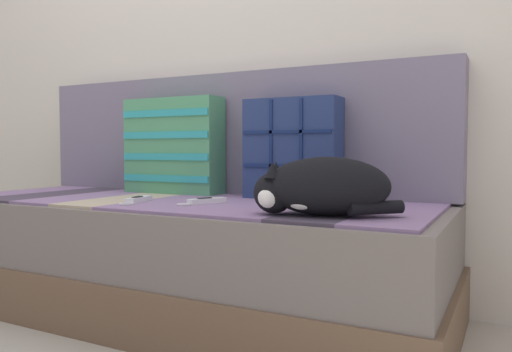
# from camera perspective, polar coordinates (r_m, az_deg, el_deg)

# --- Properties ---
(ground_plane) EXTENTS (14.00, 14.00, 0.00)m
(ground_plane) POSITION_cam_1_polar(r_m,az_deg,el_deg) (1.94, -10.63, -16.13)
(ground_plane) COLOR #A89E8E
(wall_behind) EXTENTS (6.00, 0.06, 2.50)m
(wall_behind) POSITION_cam_1_polar(r_m,az_deg,el_deg) (2.40, -1.95, 17.91)
(wall_behind) COLOR beige
(wall_behind) RESTS_ON ground_plane
(couch) EXTENTS (2.00, 0.82, 0.44)m
(couch) POSITION_cam_1_polar(r_m,az_deg,el_deg) (1.99, -8.14, -9.05)
(couch) COLOR brown
(couch) RESTS_ON ground_plane
(sofa_backrest) EXTENTS (1.96, 0.14, 0.52)m
(sofa_backrest) POSITION_cam_1_polar(r_m,az_deg,el_deg) (2.23, -3.18, 4.82)
(sofa_backrest) COLOR slate
(sofa_backrest) RESTS_ON couch
(throw_pillow_quilted) EXTENTS (0.37, 0.14, 0.39)m
(throw_pillow_quilted) POSITION_cam_1_polar(r_m,az_deg,el_deg) (1.93, 4.21, 3.12)
(throw_pillow_quilted) COLOR navy
(throw_pillow_quilted) RESTS_ON couch
(throw_pillow_striped) EXTENTS (0.45, 0.14, 0.41)m
(throw_pillow_striped) POSITION_cam_1_polar(r_m,az_deg,el_deg) (2.21, -9.40, 3.41)
(throw_pillow_striped) COLOR #4C9366
(throw_pillow_striped) RESTS_ON couch
(sleeping_cat) EXTENTS (0.42, 0.28, 0.17)m
(sleeping_cat) POSITION_cam_1_polar(r_m,az_deg,el_deg) (1.44, 7.13, -1.34)
(sleeping_cat) COLOR black
(sleeping_cat) RESTS_ON couch
(game_remote_near) EXTENTS (0.09, 0.20, 0.02)m
(game_remote_near) POSITION_cam_1_polar(r_m,az_deg,el_deg) (1.86, -13.35, -2.65)
(game_remote_near) COLOR white
(game_remote_near) RESTS_ON couch
(game_remote_far) EXTENTS (0.12, 0.19, 0.02)m
(game_remote_far) POSITION_cam_1_polar(r_m,az_deg,el_deg) (1.77, -5.83, -2.87)
(game_remote_far) COLOR white
(game_remote_far) RESTS_ON couch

